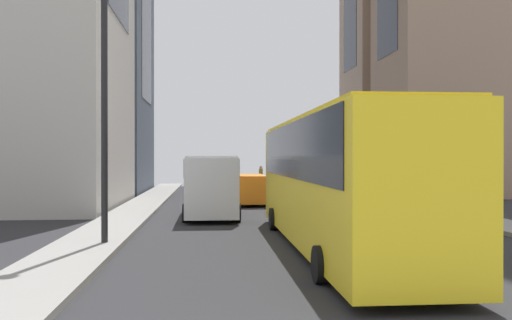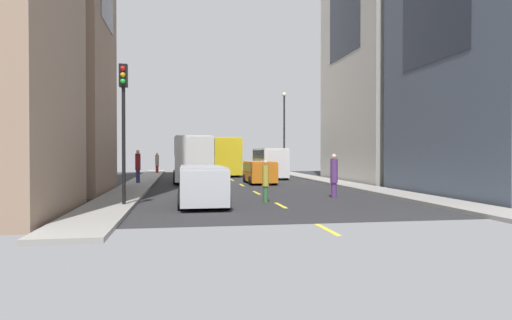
# 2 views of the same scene
# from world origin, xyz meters

# --- Properties ---
(ground_plane) EXTENTS (39.81, 39.81, 0.00)m
(ground_plane) POSITION_xyz_m (0.00, 0.00, 0.00)
(ground_plane) COLOR #28282B
(sidewalk_west) EXTENTS (1.95, 44.00, 0.15)m
(sidewalk_west) POSITION_xyz_m (-6.93, 0.00, 0.07)
(sidewalk_west) COLOR gray
(sidewalk_west) RESTS_ON ground
(sidewalk_east) EXTENTS (1.95, 44.00, 0.15)m
(sidewalk_east) POSITION_xyz_m (6.93, 0.00, 0.07)
(sidewalk_east) COLOR gray
(sidewalk_east) RESTS_ON ground
(lane_stripe_0) EXTENTS (0.16, 2.00, 0.01)m
(lane_stripe_0) POSITION_xyz_m (0.00, -21.00, 0.01)
(lane_stripe_0) COLOR yellow
(lane_stripe_0) RESTS_ON ground
(lane_stripe_1) EXTENTS (0.16, 2.00, 0.01)m
(lane_stripe_1) POSITION_xyz_m (0.00, -15.00, 0.01)
(lane_stripe_1) COLOR yellow
(lane_stripe_1) RESTS_ON ground
(lane_stripe_2) EXTENTS (0.16, 2.00, 0.01)m
(lane_stripe_2) POSITION_xyz_m (0.00, -9.00, 0.01)
(lane_stripe_2) COLOR yellow
(lane_stripe_2) RESTS_ON ground
(lane_stripe_3) EXTENTS (0.16, 2.00, 0.01)m
(lane_stripe_3) POSITION_xyz_m (0.00, -3.00, 0.01)
(lane_stripe_3) COLOR yellow
(lane_stripe_3) RESTS_ON ground
(lane_stripe_4) EXTENTS (0.16, 2.00, 0.01)m
(lane_stripe_4) POSITION_xyz_m (0.00, 3.00, 0.01)
(lane_stripe_4) COLOR yellow
(lane_stripe_4) RESTS_ON ground
(lane_stripe_5) EXTENTS (0.16, 2.00, 0.01)m
(lane_stripe_5) POSITION_xyz_m (0.00, 9.00, 0.01)
(lane_stripe_5) COLOR yellow
(lane_stripe_5) RESTS_ON ground
(lane_stripe_6) EXTENTS (0.16, 2.00, 0.01)m
(lane_stripe_6) POSITION_xyz_m (0.00, 15.00, 0.01)
(lane_stripe_6) COLOR yellow
(lane_stripe_6) RESTS_ON ground
(lane_stripe_7) EXTENTS (0.16, 2.00, 0.01)m
(lane_stripe_7) POSITION_xyz_m (0.00, 21.00, 0.01)
(lane_stripe_7) COLOR yellow
(lane_stripe_7) RESTS_ON ground
(city_bus_white) EXTENTS (2.80, 12.48, 3.35)m
(city_bus_white) POSITION_xyz_m (-3.21, 2.40, 2.01)
(city_bus_white) COLOR silver
(city_bus_white) RESTS_ON ground
(streetcar_yellow) EXTENTS (2.70, 12.93, 3.59)m
(streetcar_yellow) POSITION_xyz_m (0.09, 12.76, 2.12)
(streetcar_yellow) COLOR yellow
(streetcar_yellow) RESTS_ON ground
(delivery_van_white) EXTENTS (2.25, 5.88, 2.58)m
(delivery_van_white) POSITION_xyz_m (3.44, 4.48, 1.51)
(delivery_van_white) COLOR white
(delivery_van_white) RESTS_ON ground
(car_orange_0) EXTENTS (1.94, 4.52, 1.58)m
(car_orange_0) POSITION_xyz_m (1.46, -1.60, 0.93)
(car_orange_0) COLOR orange
(car_orange_0) RESTS_ON ground
(car_silver_1) EXTENTS (2.02, 4.78, 1.63)m
(car_silver_1) POSITION_xyz_m (-3.23, -14.45, 0.97)
(car_silver_1) COLOR #B7BABF
(car_silver_1) RESTS_ON ground
(pedestrian_walking_far) EXTENTS (0.36, 0.36, 2.14)m
(pedestrian_walking_far) POSITION_xyz_m (3.32, -12.16, 1.13)
(pedestrian_walking_far) COLOR #593372
(pedestrian_walking_far) RESTS_ON ground
(pedestrian_crossing_near) EXTENTS (0.40, 0.40, 2.08)m
(pedestrian_crossing_near) POSITION_xyz_m (-6.54, 14.62, 1.24)
(pedestrian_crossing_near) COLOR maroon
(pedestrian_crossing_near) RESTS_ON ground
(pedestrian_crossing_mid) EXTENTS (0.36, 0.36, 2.26)m
(pedestrian_crossing_mid) POSITION_xyz_m (-7.01, -1.53, 1.35)
(pedestrian_crossing_mid) COLOR navy
(pedestrian_crossing_mid) RESTS_ON ground
(pedestrian_waiting_curb) EXTENTS (0.29, 0.29, 1.89)m
(pedestrian_waiting_curb) POSITION_xyz_m (-0.39, -13.66, 1.01)
(pedestrian_waiting_curb) COLOR #336B38
(pedestrian_waiting_curb) RESTS_ON ground
(traffic_light_near_corner) EXTENTS (0.32, 0.44, 5.57)m
(traffic_light_near_corner) POSITION_xyz_m (-6.35, -14.75, 4.04)
(traffic_light_near_corner) COLOR black
(traffic_light_near_corner) RESTS_ON ground
(streetlamp_near) EXTENTS (0.44, 0.44, 8.30)m
(streetlamp_near) POSITION_xyz_m (6.45, 12.01, 5.13)
(streetlamp_near) COLOR black
(streetlamp_near) RESTS_ON ground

